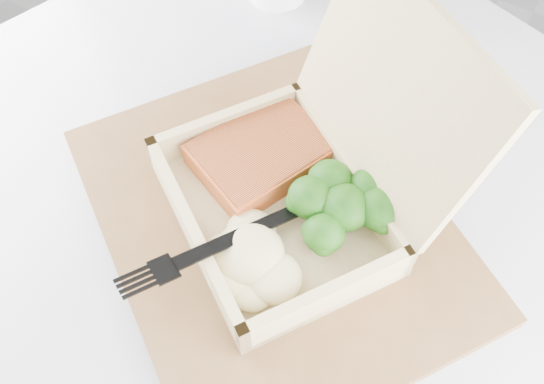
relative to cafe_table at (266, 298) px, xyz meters
The scene contains 9 objects.
floor 0.66m from the cafe_table, 159.67° to the right, with size 4.00×4.00×0.00m, color #9C9CA1.
cafe_table is the anchor object (origin of this frame).
serving_tray 0.20m from the cafe_table, ahead, with size 0.38×0.30×0.02m, color brown.
takeout_container 0.26m from the cafe_table, 43.28° to the left, with size 0.30×0.31×0.20m.
salmon_fillet 0.24m from the cafe_table, 124.36° to the left, with size 0.09×0.12×0.03m, color #D66129.
broccoli_pile 0.25m from the cafe_table, 15.44° to the left, with size 0.11×0.11×0.04m, color #296817, non-canonical shape.
mashed_potatoes 0.24m from the cafe_table, 72.07° to the right, with size 0.10×0.09×0.03m, color beige.
plastic_fork 0.25m from the cafe_table, 65.99° to the right, with size 0.10×0.16×0.02m.
receipt 0.28m from the cafe_table, 64.62° to the left, with size 0.08×0.15×0.00m, color white.
Camera 1 is at (0.50, -0.13, 1.26)m, focal length 40.00 mm.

